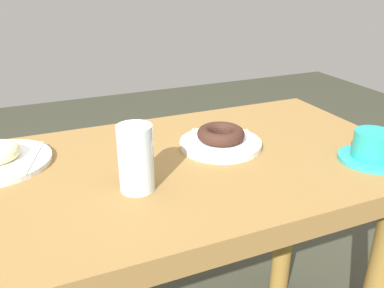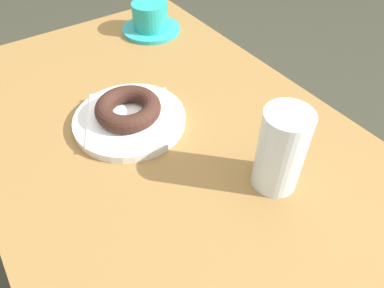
{
  "view_description": "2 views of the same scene",
  "coord_description": "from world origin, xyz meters",
  "px_view_note": "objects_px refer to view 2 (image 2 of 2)",
  "views": [
    {
      "loc": [
        0.25,
        0.78,
        1.13
      ],
      "look_at": [
        -0.08,
        0.01,
        0.77
      ],
      "focal_mm": 37.9,
      "sensor_mm": 36.0,
      "label": 1
    },
    {
      "loc": [
        0.28,
        -0.22,
        1.15
      ],
      "look_at": [
        -0.04,
        0.0,
        0.76
      ],
      "focal_mm": 33.0,
      "sensor_mm": 36.0,
      "label": 2
    }
  ],
  "objects_px": {
    "water_glass": "(281,150)",
    "plate_chocolate_ring": "(130,120)",
    "coffee_cup": "(151,19)",
    "donut_chocolate_ring": "(128,108)"
  },
  "relations": [
    {
      "from": "water_glass",
      "to": "plate_chocolate_ring",
      "type": "bearing_deg",
      "value": -153.92
    },
    {
      "from": "water_glass",
      "to": "coffee_cup",
      "type": "xyz_separation_m",
      "value": [
        -0.53,
        0.08,
        -0.04
      ]
    },
    {
      "from": "plate_chocolate_ring",
      "to": "water_glass",
      "type": "relative_size",
      "value": 1.49
    },
    {
      "from": "plate_chocolate_ring",
      "to": "coffee_cup",
      "type": "distance_m",
      "value": 0.35
    },
    {
      "from": "plate_chocolate_ring",
      "to": "donut_chocolate_ring",
      "type": "bearing_deg",
      "value": -90.0
    },
    {
      "from": "donut_chocolate_ring",
      "to": "coffee_cup",
      "type": "bearing_deg",
      "value": 143.77
    },
    {
      "from": "plate_chocolate_ring",
      "to": "donut_chocolate_ring",
      "type": "relative_size",
      "value": 1.73
    },
    {
      "from": "donut_chocolate_ring",
      "to": "coffee_cup",
      "type": "distance_m",
      "value": 0.35
    },
    {
      "from": "plate_chocolate_ring",
      "to": "coffee_cup",
      "type": "xyz_separation_m",
      "value": [
        -0.28,
        0.21,
        0.02
      ]
    },
    {
      "from": "coffee_cup",
      "to": "donut_chocolate_ring",
      "type": "bearing_deg",
      "value": -36.23
    }
  ]
}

